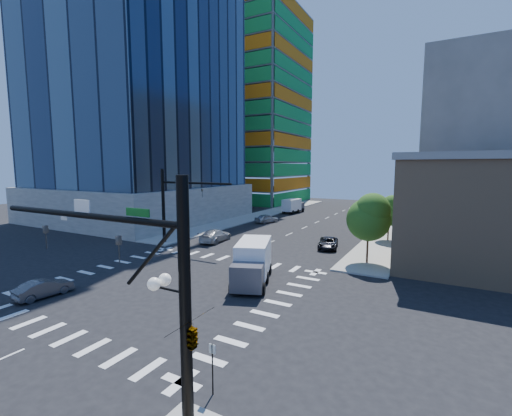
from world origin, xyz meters
The scene contains 18 objects.
ground centered at (0.00, 0.00, 0.00)m, with size 160.00×160.00×0.00m, color black.
road_markings centered at (0.00, 0.00, 0.01)m, with size 20.00×20.00×0.01m, color silver.
sidewalk_ne centered at (12.50, 40.00, 0.07)m, with size 5.00×60.00×0.15m, color gray.
sidewalk_nw centered at (-12.50, 40.00, 0.07)m, with size 5.00×60.00×0.15m, color gray.
office_tower centered at (-30.00, 25.00, 35.13)m, with size 30.00×30.00×71.00m.
construction_building centered at (-27.41, 61.93, 24.61)m, with size 25.16×34.50×70.60m.
bg_building_ne centered at (27.00, 55.00, 14.00)m, with size 24.00×30.00×28.00m, color #69645E.
signal_mast_se centered at (10.60, -11.50, 5.01)m, with size 10.51×2.48×9.00m.
signal_mast_nw centered at (-10.00, 11.50, 5.49)m, with size 10.20×0.40×9.00m.
tree_south centered at (12.63, 13.90, 4.69)m, with size 4.16×4.16×6.82m.
tree_north centered at (12.93, 25.90, 3.99)m, with size 3.54×3.52×5.78m.
no_parking_sign centered at (10.70, -9.00, 1.38)m, with size 0.30×0.06×2.20m.
car_nb_far centered at (7.27, 18.43, 0.63)m, with size 2.11×4.57×1.27m, color black.
car_sb_near centered at (-6.31, 15.08, 0.79)m, with size 2.20×5.42×1.57m, color #B8B8B8.
car_sb_mid centered at (-7.34, 31.42, 0.74)m, with size 1.74×4.32×1.47m, color #B1B4B9.
car_sb_cross centered at (-6.41, -6.10, 0.64)m, with size 1.35×3.88×1.28m, color #47474C.
box_truck_near centered at (5.42, 3.69, 1.46)m, with size 4.74×6.82×3.29m.
box_truck_far centered at (-8.17, 45.43, 1.28)m, with size 2.89×5.71×2.89m.
Camera 1 is at (18.60, -19.70, 9.39)m, focal length 24.00 mm.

